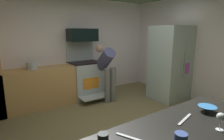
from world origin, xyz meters
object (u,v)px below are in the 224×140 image
object	(u,v)px
mixing_bowl_large	(207,109)
stock_pot	(32,66)
mug_tea	(181,140)
mug_coffee	(103,140)
microwave	(82,35)
wine_glass_mid	(221,118)
refrigerator	(170,63)
person_cook	(106,67)
oven_range	(85,78)

from	to	relation	value
mixing_bowl_large	stock_pot	bearing A→B (deg)	106.60
mug_tea	mug_coffee	bearing A→B (deg)	146.23
microwave	mug_tea	world-z (taller)	microwave
wine_glass_mid	mug_tea	distance (m)	0.47
mug_coffee	microwave	bearing A→B (deg)	66.23
refrigerator	stock_pot	xyz separation A→B (m)	(-3.03, 1.34, 0.05)
mug_coffee	mug_tea	world-z (taller)	mug_coffee
stock_pot	wine_glass_mid	bearing A→B (deg)	-78.67
refrigerator	mug_coffee	size ratio (longest dim) A/B	17.30
wine_glass_mid	mug_coffee	bearing A→B (deg)	158.74
microwave	mixing_bowl_large	distance (m)	3.53
person_cook	microwave	bearing A→B (deg)	118.26
mixing_bowl_large	microwave	bearing A→B (deg)	85.36
person_cook	mug_coffee	xyz separation A→B (m)	(-1.80, -2.73, 0.11)
microwave	stock_pot	size ratio (longest dim) A/B	2.90
oven_range	refrigerator	bearing A→B (deg)	-37.07
mug_tea	person_cook	bearing A→B (deg)	66.02
oven_range	mixing_bowl_large	world-z (taller)	oven_range
microwave	mug_tea	xyz separation A→B (m)	(-1.02, -3.65, -0.68)
microwave	stock_pot	distance (m)	1.44
refrigerator	oven_range	bearing A→B (deg)	142.93
refrigerator	mug_tea	size ratio (longest dim) A/B	18.05
person_cook	mixing_bowl_large	distance (m)	2.90
oven_range	mixing_bowl_large	bearing A→B (deg)	-94.77
refrigerator	stock_pot	distance (m)	3.32
refrigerator	person_cook	xyz separation A→B (m)	(-1.42, 0.80, -0.08)
wine_glass_mid	mug_tea	xyz separation A→B (m)	(-0.46, 0.05, -0.06)
refrigerator	wine_glass_mid	distance (m)	3.25
mug_tea	stock_pot	bearing A→B (deg)	94.25
oven_range	microwave	world-z (taller)	microwave
oven_range	mug_tea	size ratio (longest dim) A/B	14.30
mug_tea	oven_range	bearing A→B (deg)	74.01
mixing_bowl_large	refrigerator	bearing A→B (deg)	44.96
mixing_bowl_large	stock_pot	size ratio (longest dim) A/B	0.70
oven_range	person_cook	xyz separation A→B (m)	(0.33, -0.52, 0.34)
oven_range	mug_coffee	distance (m)	3.59
mug_tea	mixing_bowl_large	bearing A→B (deg)	15.27
oven_range	microwave	xyz separation A→B (m)	(0.00, 0.09, 1.13)
mixing_bowl_large	wine_glass_mid	bearing A→B (deg)	-137.60
refrigerator	mixing_bowl_large	bearing A→B (deg)	-135.04
oven_range	wine_glass_mid	distance (m)	3.68
microwave	refrigerator	world-z (taller)	refrigerator
mixing_bowl_large	stock_pot	world-z (taller)	stock_pot
mixing_bowl_large	wine_glass_mid	size ratio (longest dim) A/B	1.17
mixing_bowl_large	mug_tea	xyz separation A→B (m)	(-0.74, -0.20, 0.02)
person_cook	wine_glass_mid	size ratio (longest dim) A/B	9.19
wine_glass_mid	stock_pot	distance (m)	3.69
refrigerator	stock_pot	world-z (taller)	refrigerator
stock_pot	microwave	bearing A→B (deg)	3.57
person_cook	stock_pot	xyz separation A→B (m)	(-1.61, 0.54, 0.14)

